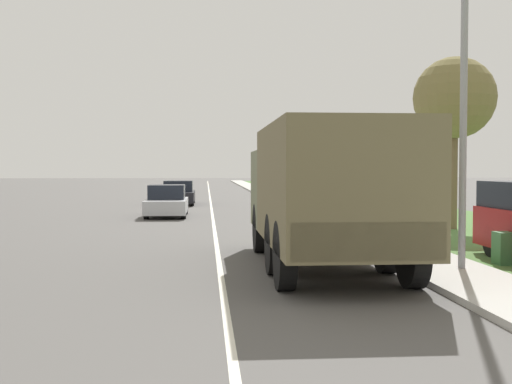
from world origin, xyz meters
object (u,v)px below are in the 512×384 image
(car_second_ahead, at_px, (179,194))
(lamp_post, at_px, (456,19))
(car_nearest_ahead, at_px, (167,202))
(military_truck, at_px, (325,189))

(car_second_ahead, height_order, lamp_post, lamp_post)
(car_second_ahead, bearing_deg, lamp_post, -75.39)
(car_nearest_ahead, distance_m, lamp_post, 17.45)
(car_nearest_ahead, bearing_deg, military_truck, -74.29)
(military_truck, relative_size, lamp_post, 0.90)
(car_nearest_ahead, xyz_separation_m, car_second_ahead, (0.12, 9.03, 0.00))
(military_truck, distance_m, car_nearest_ahead, 15.33)
(car_nearest_ahead, height_order, lamp_post, lamp_post)
(military_truck, height_order, car_nearest_ahead, military_truck)
(lamp_post, bearing_deg, car_nearest_ahead, 112.75)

